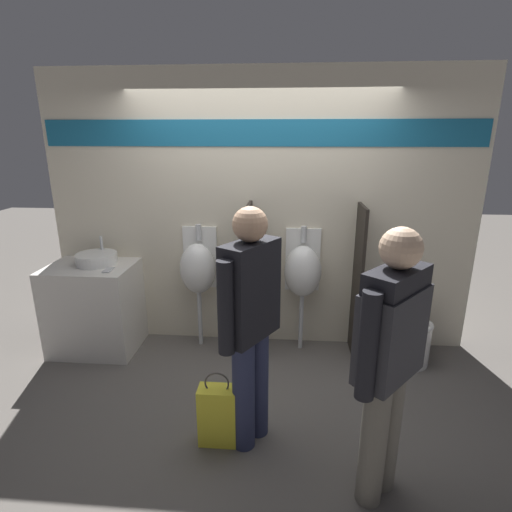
# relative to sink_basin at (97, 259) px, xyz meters

# --- Properties ---
(ground_plane) EXTENTS (16.00, 16.00, 0.00)m
(ground_plane) POSITION_rel_sink_basin_xyz_m (1.58, -0.32, -0.94)
(ground_plane) COLOR #5B5651
(display_wall) EXTENTS (4.17, 0.07, 2.70)m
(display_wall) POSITION_rel_sink_basin_xyz_m (1.58, 0.28, 0.42)
(display_wall) COLOR beige
(display_wall) RESTS_ON ground_plane
(sink_counter) EXTENTS (0.82, 0.62, 0.88)m
(sink_counter) POSITION_rel_sink_basin_xyz_m (-0.05, -0.06, -0.50)
(sink_counter) COLOR silver
(sink_counter) RESTS_ON ground_plane
(sink_basin) EXTENTS (0.39, 0.39, 0.25)m
(sink_basin) POSITION_rel_sink_basin_xyz_m (0.00, 0.00, 0.00)
(sink_basin) COLOR white
(sink_basin) RESTS_ON sink_counter
(cell_phone) EXTENTS (0.07, 0.14, 0.01)m
(cell_phone) POSITION_rel_sink_basin_xyz_m (0.20, -0.19, -0.05)
(cell_phone) COLOR #B7B7BC
(cell_phone) RESTS_ON sink_counter
(divider_near_counter) EXTENTS (0.03, 0.43, 1.49)m
(divider_near_counter) POSITION_rel_sink_basin_xyz_m (1.50, 0.03, -0.19)
(divider_near_counter) COLOR #28231E
(divider_near_counter) RESTS_ON ground_plane
(divider_mid) EXTENTS (0.03, 0.43, 1.49)m
(divider_mid) POSITION_rel_sink_basin_xyz_m (2.53, 0.03, -0.19)
(divider_mid) COLOR #28231E
(divider_mid) RESTS_ON ground_plane
(urinal_near_counter) EXTENTS (0.36, 0.29, 1.25)m
(urinal_near_counter) POSITION_rel_sink_basin_xyz_m (0.98, 0.11, -0.11)
(urinal_near_counter) COLOR silver
(urinal_near_counter) RESTS_ON ground_plane
(urinal_far) EXTENTS (0.36, 0.29, 1.25)m
(urinal_far) POSITION_rel_sink_basin_xyz_m (2.01, 0.11, -0.11)
(urinal_far) COLOR silver
(urinal_far) RESTS_ON ground_plane
(toilet) EXTENTS (0.36, 0.52, 0.89)m
(toilet) POSITION_rel_sink_basin_xyz_m (3.05, -0.03, -0.62)
(toilet) COLOR white
(toilet) RESTS_ON ground_plane
(person_in_vest) EXTENTS (0.45, 0.47, 1.66)m
(person_in_vest) POSITION_rel_sink_basin_xyz_m (2.43, -1.60, 0.03)
(person_in_vest) COLOR #666056
(person_in_vest) RESTS_ON ground_plane
(person_with_lanyard) EXTENTS (0.38, 0.52, 1.69)m
(person_with_lanyard) POSITION_rel_sink_basin_xyz_m (1.63, -1.22, -0.01)
(person_with_lanyard) COLOR #282D4C
(person_with_lanyard) RESTS_ON ground_plane
(shopping_bag) EXTENTS (0.27, 0.15, 0.56)m
(shopping_bag) POSITION_rel_sink_basin_xyz_m (1.40, -1.27, -0.71)
(shopping_bag) COLOR yellow
(shopping_bag) RESTS_ON ground_plane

